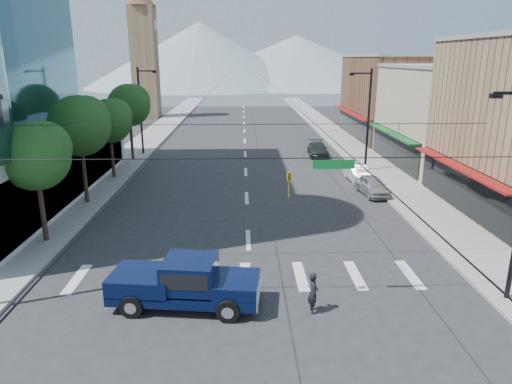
% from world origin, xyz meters
% --- Properties ---
extents(ground, '(160.00, 160.00, 0.00)m').
position_xyz_m(ground, '(0.00, 0.00, 0.00)').
color(ground, '#28282B').
rests_on(ground, ground).
extents(sidewalk_left, '(4.00, 120.00, 0.15)m').
position_xyz_m(sidewalk_left, '(-12.00, 40.00, 0.07)').
color(sidewalk_left, gray).
rests_on(sidewalk_left, ground).
extents(sidewalk_right, '(4.00, 120.00, 0.15)m').
position_xyz_m(sidewalk_right, '(12.00, 40.00, 0.07)').
color(sidewalk_right, gray).
rests_on(sidewalk_right, ground).
extents(shop_mid, '(12.00, 14.00, 9.00)m').
position_xyz_m(shop_mid, '(20.00, 24.00, 4.50)').
color(shop_mid, tan).
rests_on(shop_mid, ground).
extents(shop_far, '(12.00, 18.00, 10.00)m').
position_xyz_m(shop_far, '(20.00, 40.00, 5.00)').
color(shop_far, brown).
rests_on(shop_far, ground).
extents(clock_tower, '(4.80, 4.80, 20.40)m').
position_xyz_m(clock_tower, '(-16.50, 62.00, 10.64)').
color(clock_tower, '#8C6B4C').
rests_on(clock_tower, ground).
extents(mountain_left, '(80.00, 80.00, 22.00)m').
position_xyz_m(mountain_left, '(-15.00, 150.00, 11.00)').
color(mountain_left, gray).
rests_on(mountain_left, ground).
extents(mountain_right, '(90.00, 90.00, 18.00)m').
position_xyz_m(mountain_right, '(20.00, 160.00, 9.00)').
color(mountain_right, gray).
rests_on(mountain_right, ground).
extents(tree_near, '(3.65, 3.64, 6.71)m').
position_xyz_m(tree_near, '(-11.07, 6.10, 4.99)').
color(tree_near, black).
rests_on(tree_near, ground).
extents(tree_midnear, '(4.09, 4.09, 7.52)m').
position_xyz_m(tree_midnear, '(-11.07, 13.10, 5.59)').
color(tree_midnear, black).
rests_on(tree_midnear, ground).
extents(tree_midfar, '(3.65, 3.64, 6.71)m').
position_xyz_m(tree_midfar, '(-11.07, 20.10, 4.99)').
color(tree_midfar, black).
rests_on(tree_midfar, ground).
extents(tree_far, '(4.09, 4.09, 7.52)m').
position_xyz_m(tree_far, '(-11.07, 27.10, 5.59)').
color(tree_far, black).
rests_on(tree_far, ground).
extents(signal_rig, '(21.80, 0.20, 9.00)m').
position_xyz_m(signal_rig, '(0.19, -1.00, 4.64)').
color(signal_rig, black).
rests_on(signal_rig, ground).
extents(lamp_pole_nw, '(2.00, 0.25, 9.00)m').
position_xyz_m(lamp_pole_nw, '(-10.67, 30.00, 4.94)').
color(lamp_pole_nw, black).
rests_on(lamp_pole_nw, ground).
extents(lamp_pole_ne, '(2.00, 0.25, 9.00)m').
position_xyz_m(lamp_pole_ne, '(10.67, 22.00, 4.94)').
color(lamp_pole_ne, black).
rests_on(lamp_pole_ne, ground).
extents(pickup_truck, '(6.35, 2.95, 2.08)m').
position_xyz_m(pickup_truck, '(-2.69, -0.98, 1.08)').
color(pickup_truck, '#071137').
rests_on(pickup_truck, ground).
extents(pedestrian, '(0.44, 0.64, 1.72)m').
position_xyz_m(pedestrian, '(2.50, -1.62, 0.86)').
color(pedestrian, black).
rests_on(pedestrian, ground).
extents(parked_car_near, '(2.07, 4.27, 1.41)m').
position_xyz_m(parked_car_near, '(9.40, 14.63, 0.70)').
color(parked_car_near, '#9A9B9F').
rests_on(parked_car_near, ground).
extents(parked_car_mid, '(1.73, 4.20, 1.35)m').
position_xyz_m(parked_car_mid, '(9.26, 18.54, 0.68)').
color(parked_car_mid, white).
rests_on(parked_car_mid, ground).
extents(parked_car_far, '(2.22, 4.85, 1.38)m').
position_xyz_m(parked_car_far, '(7.60, 28.95, 0.69)').
color(parked_car_far, '#292A2C').
rests_on(parked_car_far, ground).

